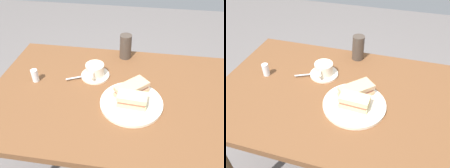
% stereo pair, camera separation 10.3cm
% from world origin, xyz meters
% --- Properties ---
extents(dining_table, '(1.17, 0.75, 0.72)m').
position_xyz_m(dining_table, '(0.00, 0.00, 0.63)').
color(dining_table, brown).
rests_on(dining_table, ground_plane).
extents(sandwich_plate, '(0.27, 0.27, 0.01)m').
position_xyz_m(sandwich_plate, '(-0.08, 0.06, 0.73)').
color(sandwich_plate, beige).
rests_on(sandwich_plate, dining_table).
extents(sandwich_front, '(0.13, 0.07, 0.05)m').
position_xyz_m(sandwich_front, '(-0.08, 0.08, 0.76)').
color(sandwich_front, '#D2BE83').
rests_on(sandwich_front, sandwich_plate).
extents(sandwich_back, '(0.16, 0.16, 0.05)m').
position_xyz_m(sandwich_back, '(-0.07, 0.01, 0.76)').
color(sandwich_back, tan).
rests_on(sandwich_back, sandwich_plate).
extents(coffee_saucer, '(0.14, 0.14, 0.01)m').
position_xyz_m(coffee_saucer, '(0.12, -0.11, 0.73)').
color(coffee_saucer, beige).
rests_on(coffee_saucer, dining_table).
extents(coffee_cup, '(0.09, 0.12, 0.06)m').
position_xyz_m(coffee_cup, '(0.12, -0.11, 0.76)').
color(coffee_cup, beige).
rests_on(coffee_cup, coffee_saucer).
extents(spoon, '(0.09, 0.05, 0.01)m').
position_xyz_m(spoon, '(0.19, -0.08, 0.74)').
color(spoon, silver).
rests_on(spoon, coffee_saucer).
extents(salt_shaker, '(0.03, 0.03, 0.06)m').
position_xyz_m(salt_shaker, '(0.40, -0.03, 0.75)').
color(salt_shaker, silver).
rests_on(salt_shaker, dining_table).
extents(drinking_glass, '(0.06, 0.06, 0.13)m').
position_xyz_m(drinking_glass, '(-0.01, -0.31, 0.79)').
color(drinking_glass, '#443930').
rests_on(drinking_glass, dining_table).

